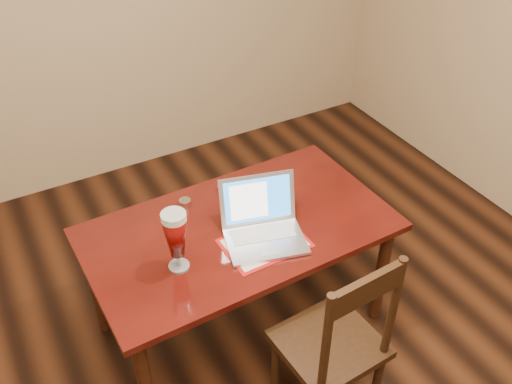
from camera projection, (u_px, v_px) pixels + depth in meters
room_shell at (294, 106)px, 1.48m from camera, size 4.51×5.01×2.71m
dining_table at (238, 239)px, 2.76m from camera, size 1.49×0.86×0.99m
dining_chair at (335, 345)px, 2.46m from camera, size 0.45×0.43×0.99m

